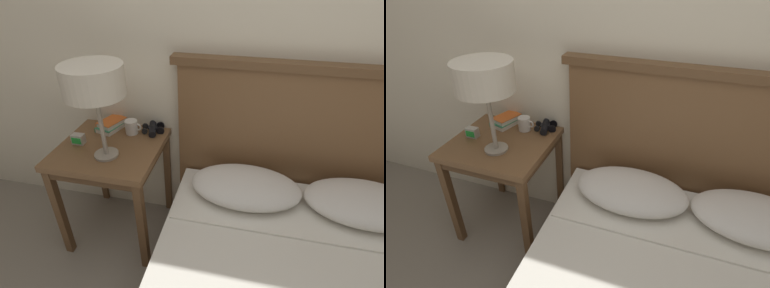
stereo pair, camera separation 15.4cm
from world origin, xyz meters
TOP-DOWN VIEW (x-y plane):
  - wall_back at (0.00, 1.13)m, footprint 8.00×0.06m
  - nightstand at (-0.70, 0.84)m, footprint 0.58×0.58m
  - table_lamp at (-0.67, 0.73)m, footprint 0.30×0.30m
  - book_on_nightstand at (-0.78, 1.02)m, footprint 0.16×0.21m
  - book_stacked_on_top at (-0.78, 1.02)m, footprint 0.16×0.19m
  - binoculars_pair at (-0.51, 1.04)m, footprint 0.15×0.16m
  - coffee_mug at (-0.63, 0.99)m, footprint 0.10×0.08m
  - alarm_clock at (-0.88, 0.81)m, footprint 0.07×0.05m

SIDE VIEW (x-z plane):
  - nightstand at x=-0.70m, z-range 0.25..0.93m
  - book_on_nightstand at x=-0.78m, z-range 0.68..0.71m
  - binoculars_pair at x=-0.51m, z-range 0.68..0.73m
  - alarm_clock at x=-0.88m, z-range 0.68..0.74m
  - coffee_mug at x=-0.63m, z-range 0.68..0.76m
  - book_stacked_on_top at x=-0.78m, z-range 0.71..0.74m
  - table_lamp at x=-0.67m, z-range 0.84..1.35m
  - wall_back at x=0.00m, z-range 0.00..2.60m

